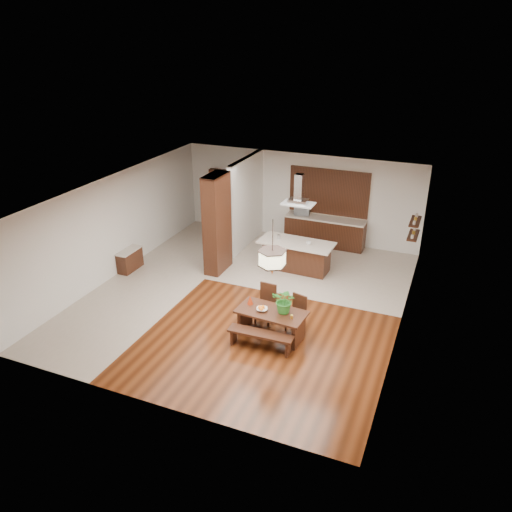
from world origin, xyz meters
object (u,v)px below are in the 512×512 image
at_px(range_hood, 299,189).
at_px(foliage_plant, 285,301).
at_px(dining_chair_right, 295,314).
at_px(pendant_lantern, 272,248).
at_px(dining_chair_left, 265,304).
at_px(microwave, 302,211).
at_px(kitchen_island, 296,255).
at_px(hallway_console, 130,260).
at_px(dining_bench, 260,341).
at_px(island_cup, 309,243).
at_px(fruit_bowl, 262,309).
at_px(dining_table, 271,318).

bearing_deg(range_hood, foliage_plant, -76.12).
xyz_separation_m(dining_chair_right, pendant_lantern, (-0.43, -0.45, 1.81)).
distance_m(dining_chair_left, dining_chair_right, 0.79).
bearing_deg(range_hood, dining_chair_left, -86.05).
distance_m(dining_chair_right, microwave, 5.48).
height_order(dining_chair_left, kitchen_island, dining_chair_left).
xyz_separation_m(hallway_console, dining_bench, (5.06, -2.24, -0.11)).
relative_size(dining_bench, dining_chair_left, 1.53).
distance_m(kitchen_island, island_cup, 0.63).
distance_m(dining_chair_left, fruit_bowl, 0.62).
relative_size(hallway_console, dining_table, 0.54).
distance_m(pendant_lantern, microwave, 5.90).
xyz_separation_m(dining_table, fruit_bowl, (-0.21, -0.05, 0.21)).
xyz_separation_m(dining_chair_right, microwave, (-1.52, 5.23, 0.65)).
relative_size(dining_chair_right, kitchen_island, 0.40).
height_order(dining_bench, range_hood, range_hood).
bearing_deg(foliage_plant, dining_chair_left, 145.64).
xyz_separation_m(hallway_console, pendant_lantern, (5.10, -1.67, 1.93)).
height_order(dining_chair_left, fruit_bowl, dining_chair_left).
bearing_deg(microwave, range_hood, -85.47).
bearing_deg(pendant_lantern, foliage_plant, 12.23).
xyz_separation_m(range_hood, island_cup, (0.38, -0.11, -1.52)).
distance_m(dining_chair_right, range_hood, 3.85).
bearing_deg(microwave, kitchen_island, -85.49).
bearing_deg(dining_bench, dining_table, 85.84).
bearing_deg(microwave, island_cup, -77.14).
xyz_separation_m(foliage_plant, kitchen_island, (-0.87, 3.50, -0.50)).
distance_m(range_hood, island_cup, 1.57).
distance_m(hallway_console, dining_chair_left, 4.88).
bearing_deg(island_cup, dining_table, -86.91).
xyz_separation_m(dining_table, dining_bench, (-0.04, -0.57, -0.28)).
height_order(dining_table, kitchen_island, kitchen_island).
xyz_separation_m(dining_bench, dining_chair_right, (0.47, 1.02, 0.23)).
distance_m(foliage_plant, microwave, 5.79).
relative_size(hallway_console, fruit_bowl, 3.50).
xyz_separation_m(dining_chair_left, island_cup, (0.17, 2.95, 0.47)).
bearing_deg(kitchen_island, dining_bench, -80.55).
height_order(foliage_plant, island_cup, foliage_plant).
bearing_deg(dining_chair_right, dining_bench, -100.47).
relative_size(fruit_bowl, island_cup, 1.92).
distance_m(dining_table, kitchen_island, 3.61).
relative_size(dining_chair_left, microwave, 1.92).
height_order(fruit_bowl, kitchen_island, kitchen_island).
xyz_separation_m(foliage_plant, range_hood, (-0.87, 3.50, 1.50)).
bearing_deg(island_cup, range_hood, 164.40).
bearing_deg(island_cup, foliage_plant, -81.93).
xyz_separation_m(kitchen_island, range_hood, (-0.00, 0.00, 2.00)).
relative_size(dining_bench, fruit_bowl, 5.90).
xyz_separation_m(dining_bench, foliage_plant, (0.34, 0.63, 0.75)).
bearing_deg(hallway_console, dining_chair_left, -13.73).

